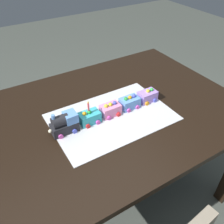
% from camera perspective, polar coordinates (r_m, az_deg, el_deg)
% --- Properties ---
extents(ground_plane, '(8.00, 8.00, 0.00)m').
position_cam_1_polar(ground_plane, '(1.83, -0.39, -18.24)').
color(ground_plane, '#474C44').
extents(dining_table, '(1.40, 1.00, 0.74)m').
position_cam_1_polar(dining_table, '(1.35, -0.51, -3.15)').
color(dining_table, black).
rests_on(dining_table, ground).
extents(cake_board, '(0.60, 0.40, 0.00)m').
position_cam_1_polar(cake_board, '(1.23, -0.00, -1.17)').
color(cake_board, silver).
rests_on(cake_board, dining_table).
extents(cake_locomotive, '(0.14, 0.08, 0.12)m').
position_cam_1_polar(cake_locomotive, '(1.14, -11.13, -2.67)').
color(cake_locomotive, '#232328').
rests_on(cake_locomotive, cake_board).
extents(cake_car_gondola_turquoise, '(0.10, 0.08, 0.07)m').
position_cam_1_polar(cake_car_gondola_turquoise, '(1.18, -5.31, -1.27)').
color(cake_car_gondola_turquoise, '#38B7C6').
rests_on(cake_car_gondola_turquoise, cake_board).
extents(cake_car_caboose_bubblegum, '(0.10, 0.08, 0.07)m').
position_cam_1_polar(cake_car_caboose_bubblegum, '(1.23, -0.39, 0.57)').
color(cake_car_caboose_bubblegum, pink).
rests_on(cake_car_caboose_bubblegum, cake_board).
extents(cake_car_tanker_sky_blue, '(0.10, 0.08, 0.07)m').
position_cam_1_polar(cake_car_tanker_sky_blue, '(1.28, 4.15, 2.24)').
color(cake_car_tanker_sky_blue, '#669EEA').
rests_on(cake_car_tanker_sky_blue, cake_board).
extents(cake_car_flatbed_lavender, '(0.10, 0.08, 0.07)m').
position_cam_1_polar(cake_car_flatbed_lavender, '(1.34, 8.33, 3.74)').
color(cake_car_flatbed_lavender, '#AD84E0').
rests_on(cake_car_flatbed_lavender, cake_board).
extents(birthday_candle, '(0.01, 0.01, 0.06)m').
position_cam_1_polar(birthday_candle, '(1.14, -5.57, 1.43)').
color(birthday_candle, '#F24C59').
rests_on(birthday_candle, cake_car_gondola_turquoise).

